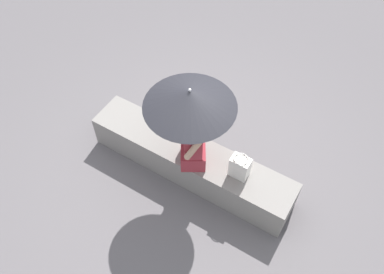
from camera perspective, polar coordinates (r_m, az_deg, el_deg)
ground_plane at (r=5.20m, az=-0.14°, el=-4.83°), size 14.00×14.00×0.00m
stone_bench at (r=5.01m, az=-0.15°, el=-3.43°), size 2.63×0.51×0.45m
person_seated at (r=4.44m, az=0.17°, el=-0.39°), size 0.42×0.50×0.90m
parasol at (r=3.97m, az=-0.30°, el=5.39°), size 0.96×0.96×1.15m
handbag_black at (r=4.54m, az=6.70°, el=-4.22°), size 0.22×0.16×0.31m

